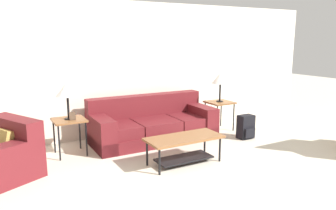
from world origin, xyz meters
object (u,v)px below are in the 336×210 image
couch (152,125)px  side_table_right (220,105)px  coffee_table (184,144)px  table_lamp_right (220,79)px  backpack (246,127)px  table_lamp_left (67,90)px  side_table_left (69,123)px

couch → side_table_right: bearing=-1.9°
coffee_table → couch: bearing=85.0°
couch → table_lamp_right: (1.54, -0.05, 0.79)m
couch → side_table_right: (1.54, -0.05, 0.24)m
side_table_right → backpack: side_table_right is taller
side_table_right → table_lamp_left: 3.14m
couch → table_lamp_left: (-1.54, -0.05, 0.79)m
couch → coffee_table: size_ratio=1.97×
side_table_right → table_lamp_right: (0.00, 0.00, 0.55)m
couch → table_lamp_left: bearing=-178.1°
coffee_table → side_table_right: (1.66, 1.26, 0.22)m
table_lamp_left → table_lamp_right: 3.09m
couch → side_table_right: couch is taller
side_table_left → backpack: side_table_left is taller
table_lamp_right → backpack: table_lamp_right is taller
coffee_table → table_lamp_right: (1.66, 1.26, 0.77)m
side_table_right → table_lamp_left: bearing=180.0°
backpack → table_lamp_right: bearing=94.7°
side_table_right → table_lamp_left: table_lamp_left is taller
coffee_table → table_lamp_left: size_ratio=1.96×
table_lamp_left → coffee_table: bearing=-41.5°
side_table_right → table_lamp_left: size_ratio=0.99×
side_table_left → side_table_right: size_ratio=1.00×
side_table_right → table_lamp_right: 0.55m
couch → table_lamp_right: bearing=-1.9°
side_table_right → couch: bearing=178.1°
couch → table_lamp_right: 1.74m
table_lamp_left → side_table_left: bearing=-90.0°
couch → table_lamp_left: size_ratio=3.86×
coffee_table → side_table_right: bearing=37.3°
table_lamp_left → table_lamp_right: (3.09, 0.00, 0.00)m
coffee_table → table_lamp_left: (-1.43, 1.26, 0.77)m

